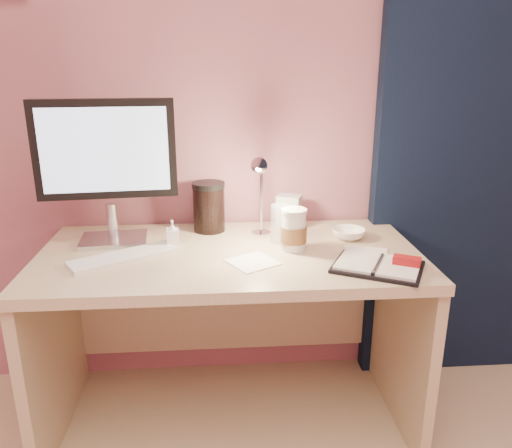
{
  "coord_description": "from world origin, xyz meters",
  "views": [
    {
      "loc": [
        -0.03,
        -0.34,
        1.39
      ],
      "look_at": [
        0.09,
        1.33,
        0.85
      ],
      "focal_mm": 35.0,
      "sensor_mm": 36.0,
      "label": 1
    }
  ],
  "objects": [
    {
      "name": "room",
      "position": [
        0.95,
        1.69,
        1.14
      ],
      "size": [
        3.5,
        3.5,
        3.5
      ],
      "color": "#C6B28E",
      "rests_on": "ground"
    },
    {
      "name": "desk",
      "position": [
        0.0,
        1.45,
        0.5
      ],
      "size": [
        1.4,
        0.7,
        0.73
      ],
      "color": "#C6B68C",
      "rests_on": "ground"
    },
    {
      "name": "monitor",
      "position": [
        -0.45,
        1.52,
        1.05
      ],
      "size": [
        0.51,
        0.2,
        0.54
      ],
      "rotation": [
        0.0,
        0.0,
        0.09
      ],
      "color": "silver",
      "rests_on": "desk"
    },
    {
      "name": "keyboard",
      "position": [
        -0.38,
        1.33,
        0.74
      ],
      "size": [
        0.38,
        0.29,
        0.02
      ],
      "primitive_type": "cube",
      "rotation": [
        0.0,
        0.0,
        0.55
      ],
      "color": "white",
      "rests_on": "desk"
    },
    {
      "name": "planner",
      "position": [
        0.51,
        1.18,
        0.74
      ],
      "size": [
        0.35,
        0.32,
        0.04
      ],
      "rotation": [
        0.0,
        0.0,
        -0.48
      ],
      "color": "black",
      "rests_on": "desk"
    },
    {
      "name": "paper_a",
      "position": [
        0.08,
        1.27,
        0.73
      ],
      "size": [
        0.2,
        0.2,
        0.0
      ],
      "primitive_type": "cube",
      "rotation": [
        0.0,
        0.0,
        0.54
      ],
      "color": "white",
      "rests_on": "desk"
    },
    {
      "name": "paper_b",
      "position": [
        0.49,
        1.31,
        0.73
      ],
      "size": [
        0.2,
        0.2,
        0.0
      ],
      "primitive_type": "cube",
      "rotation": [
        0.0,
        0.0,
        -0.32
      ],
      "color": "white",
      "rests_on": "desk"
    },
    {
      "name": "coffee_cup",
      "position": [
        0.24,
        1.38,
        0.8
      ],
      "size": [
        0.1,
        0.1,
        0.16
      ],
      "color": "white",
      "rests_on": "desk"
    },
    {
      "name": "clear_cup",
      "position": [
        0.2,
        1.47,
        0.8
      ],
      "size": [
        0.08,
        0.08,
        0.15
      ],
      "primitive_type": "cylinder",
      "color": "white",
      "rests_on": "desk"
    },
    {
      "name": "bowl",
      "position": [
        0.47,
        1.49,
        0.75
      ],
      "size": [
        0.17,
        0.17,
        0.04
      ],
      "primitive_type": "imported",
      "rotation": [
        0.0,
        0.0,
        -0.44
      ],
      "color": "white",
      "rests_on": "desk"
    },
    {
      "name": "lotion_bottle",
      "position": [
        -0.21,
        1.45,
        0.78
      ],
      "size": [
        0.05,
        0.05,
        0.1
      ],
      "primitive_type": "imported",
      "rotation": [
        0.0,
        0.0,
        0.1
      ],
      "color": "white",
      "rests_on": "desk"
    },
    {
      "name": "dark_jar",
      "position": [
        -0.08,
        1.63,
        0.82
      ],
      "size": [
        0.13,
        0.13,
        0.18
      ],
      "primitive_type": "cylinder",
      "color": "black",
      "rests_on": "desk"
    },
    {
      "name": "product_box",
      "position": [
        0.26,
        1.63,
        0.8
      ],
      "size": [
        0.12,
        0.11,
        0.14
      ],
      "primitive_type": "cube",
      "rotation": [
        0.0,
        0.0,
        -0.39
      ],
      "color": "beige",
      "rests_on": "desk"
    },
    {
      "name": "desk_lamp",
      "position": [
        0.15,
        1.47,
        0.94
      ],
      "size": [
        0.1,
        0.21,
        0.34
      ],
      "rotation": [
        0.0,
        0.0,
        -0.16
      ],
      "color": "silver",
      "rests_on": "desk"
    }
  ]
}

